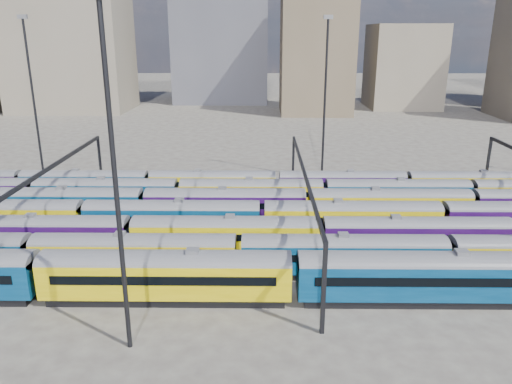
{
  "coord_description": "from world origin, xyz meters",
  "views": [
    {
      "loc": [
        5.09,
        -54.86,
        23.06
      ],
      "look_at": [
        4.38,
        7.8,
        3.0
      ],
      "focal_mm": 35.0,
      "sensor_mm": 36.0,
      "label": 1
    }
  ],
  "objects_px": {
    "rake_1": "(239,251)",
    "rake_2": "(36,230)",
    "mast_2": "(114,172)",
    "rake_0": "(166,271)"
  },
  "relations": [
    {
      "from": "rake_1",
      "to": "mast_2",
      "type": "height_order",
      "value": "mast_2"
    },
    {
      "from": "rake_2",
      "to": "rake_0",
      "type": "bearing_deg",
      "value": -31.97
    },
    {
      "from": "mast_2",
      "to": "rake_1",
      "type": "bearing_deg",
      "value": 56.68
    },
    {
      "from": "rake_2",
      "to": "mast_2",
      "type": "relative_size",
      "value": 4.0
    },
    {
      "from": "rake_0",
      "to": "mast_2",
      "type": "distance_m",
      "value": 13.17
    },
    {
      "from": "rake_1",
      "to": "mast_2",
      "type": "relative_size",
      "value": 4.79
    },
    {
      "from": "rake_1",
      "to": "mast_2",
      "type": "bearing_deg",
      "value": -123.32
    },
    {
      "from": "rake_1",
      "to": "rake_2",
      "type": "xyz_separation_m",
      "value": [
        -22.25,
        5.0,
        0.0
      ]
    },
    {
      "from": "rake_1",
      "to": "mast_2",
      "type": "distance_m",
      "value": 18.29
    },
    {
      "from": "rake_1",
      "to": "rake_2",
      "type": "bearing_deg",
      "value": 167.34
    }
  ]
}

